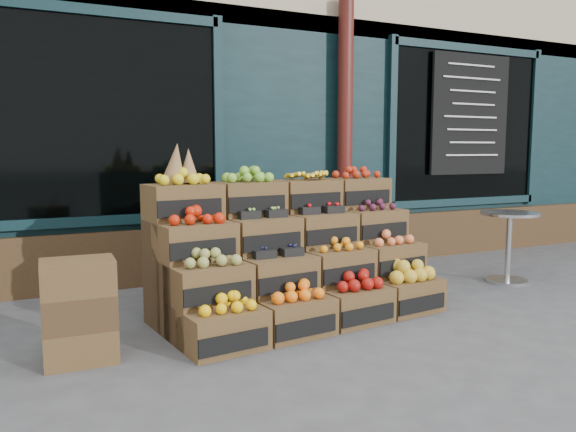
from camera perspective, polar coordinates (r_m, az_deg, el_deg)
name	(u,v)px	position (r m, az deg, el deg)	size (l,w,h in m)	color
ground	(348,328)	(4.65, 6.07, -11.26)	(60.00, 60.00, 0.00)	#4B4B4E
shop_facade	(179,88)	(9.22, -11.04, 12.65)	(12.00, 6.24, 4.80)	black
crate_display	(292,262)	(4.91, 0.43, -4.71)	(2.50, 1.43, 1.49)	brown
spare_crates	(79,311)	(4.09, -20.42, -9.05)	(0.48, 0.35, 0.71)	brown
bistro_table	(509,239)	(6.51, 21.50, -2.16)	(0.61, 0.61, 0.77)	silver
shopkeeper	(59,191)	(6.69, -22.21, 2.34)	(0.71, 0.47, 1.96)	#164D1C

